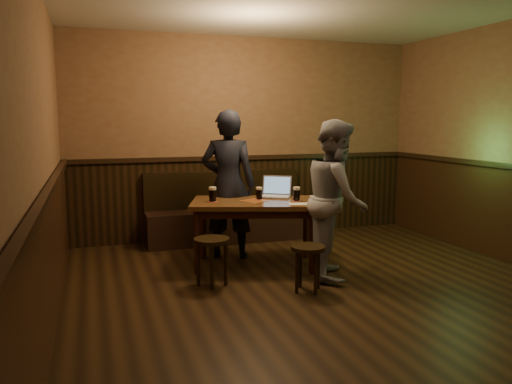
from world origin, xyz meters
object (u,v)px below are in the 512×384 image
object	(u,v)px
stool_left	(212,248)
pint_right	(297,194)
bench	(226,218)
pint_mid	(259,193)
pub_table	(254,209)
person_grey	(336,199)
pint_left	(213,194)
person_suit	(228,184)
stool_right	(308,255)
laptop	(276,192)

from	to	relation	value
stool_left	pint_right	world-z (taller)	pint_right
bench	pint_mid	size ratio (longest dim) A/B	15.03
bench	pint_right	size ratio (longest dim) A/B	13.70
pub_table	person_grey	bearing A→B (deg)	-23.66
bench	stool_left	bearing A→B (deg)	-109.43
pint_left	person_suit	world-z (taller)	person_suit
bench	pint_mid	distance (m)	1.29
pub_table	stool_left	size ratio (longest dim) A/B	3.25
pint_right	pint_mid	bearing A→B (deg)	148.77
stool_right	pint_left	world-z (taller)	pint_left
bench	stool_right	world-z (taller)	bench
pint_left	laptop	size ratio (longest dim) A/B	0.38
laptop	person_suit	world-z (taller)	person_suit
pub_table	person_grey	distance (m)	0.96
pint_right	person_grey	distance (m)	0.54
bench	pub_table	world-z (taller)	bench
stool_left	bench	bearing A→B (deg)	70.57
pint_mid	bench	bearing A→B (deg)	93.77
pub_table	pint_right	xyz separation A→B (m)	(0.45, -0.16, 0.18)
pint_left	laptop	world-z (taller)	laptop
pint_left	stool_right	bearing A→B (deg)	-57.54
pint_right	person_suit	distance (m)	0.87
pint_mid	person_suit	distance (m)	0.46
pint_left	person_suit	distance (m)	0.46
bench	laptop	world-z (taller)	laptop
laptop	person_suit	distance (m)	0.58
stool_left	laptop	xyz separation A→B (m)	(0.96, 0.73, 0.43)
pint_mid	person_grey	distance (m)	0.93
pint_right	bench	bearing A→B (deg)	107.65
person_suit	stool_right	bearing A→B (deg)	129.34
stool_left	pint_left	xyz separation A→B (m)	(0.16, 0.62, 0.45)
stool_right	stool_left	bearing A→B (deg)	151.67
stool_right	bench	bearing A→B (deg)	95.63
pub_table	stool_right	xyz separation A→B (m)	(0.22, -0.99, -0.29)
stool_left	laptop	world-z (taller)	laptop
pint_right	laptop	size ratio (longest dim) A/B	0.36
pub_table	pint_left	xyz separation A→B (m)	(-0.47, 0.09, 0.18)
bench	person_suit	xyz separation A→B (m)	(-0.19, -0.80, 0.58)
stool_left	pint_right	size ratio (longest dim) A/B	3.04
pub_table	person_suit	size ratio (longest dim) A/B	0.89
bench	pint_left	distance (m)	1.36
bench	stool_left	distance (m)	1.89
pub_table	pint_right	distance (m)	0.51
stool_right	person_grey	size ratio (longest dim) A/B	0.27
laptop	person_grey	distance (m)	0.91
pub_table	pint_left	distance (m)	0.51
bench	pint_left	size ratio (longest dim) A/B	13.01
person_suit	person_grey	world-z (taller)	person_suit
pub_table	stool_right	distance (m)	1.06
bench	person_suit	distance (m)	1.01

